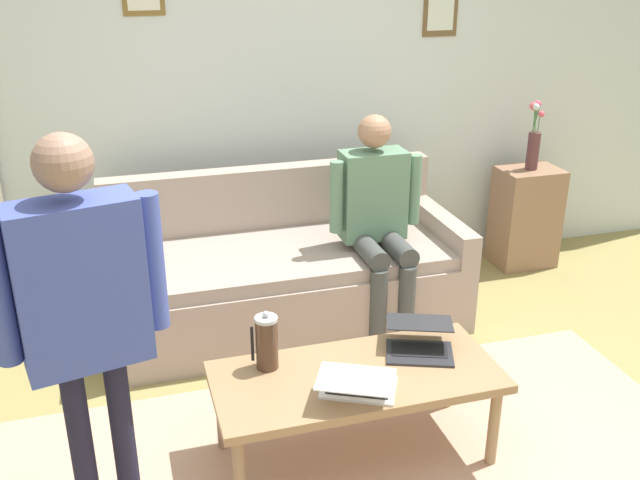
{
  "coord_description": "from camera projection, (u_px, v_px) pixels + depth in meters",
  "views": [
    {
      "loc": [
        0.94,
        2.31,
        2.15
      ],
      "look_at": [
        0.02,
        -0.82,
        0.8
      ],
      "focal_mm": 40.08,
      "sensor_mm": 36.0,
      "label": 1
    }
  ],
  "objects": [
    {
      "name": "ground_plane",
      "position": [
        377.0,
        477.0,
        3.12
      ],
      "size": [
        7.68,
        7.68,
        0.0
      ],
      "primitive_type": "plane",
      "color": "olive"
    },
    {
      "name": "area_rug",
      "position": [
        362.0,
        468.0,
        3.17
      ],
      "size": [
        3.25,
        1.6,
        0.01
      ],
      "primitive_type": "cube",
      "color": "tan",
      "rests_on": "ground_plane"
    },
    {
      "name": "back_wall",
      "position": [
        261.0,
        80.0,
        4.55
      ],
      "size": [
        7.04,
        0.11,
        2.7
      ],
      "color": "silver",
      "rests_on": "ground_plane"
    },
    {
      "name": "couch",
      "position": [
        284.0,
        274.0,
        4.33
      ],
      "size": [
        2.08,
        0.92,
        0.88
      ],
      "color": "gray",
      "rests_on": "ground_plane"
    },
    {
      "name": "coffee_table",
      "position": [
        356.0,
        382.0,
        3.11
      ],
      "size": [
        1.25,
        0.56,
        0.43
      ],
      "color": "#93704C",
      "rests_on": "ground_plane"
    },
    {
      "name": "laptop_left",
      "position": [
        419.0,
        342.0,
        3.25
      ],
      "size": [
        0.39,
        0.39,
        0.13
      ],
      "color": "#28282D",
      "rests_on": "coffee_table"
    },
    {
      "name": "laptop_center",
      "position": [
        358.0,
        384.0,
        2.94
      ],
      "size": [
        0.42,
        0.42,
        0.12
      ],
      "color": "silver",
      "rests_on": "coffee_table"
    },
    {
      "name": "french_press",
      "position": [
        267.0,
        342.0,
        3.09
      ],
      "size": [
        0.12,
        0.1,
        0.28
      ],
      "color": "#4C3323",
      "rests_on": "coffee_table"
    },
    {
      "name": "side_shelf",
      "position": [
        525.0,
        217.0,
        5.09
      ],
      "size": [
        0.42,
        0.32,
        0.71
      ],
      "color": "#8E684F",
      "rests_on": "ground_plane"
    },
    {
      "name": "flower_vase",
      "position": [
        534.0,
        141.0,
        4.87
      ],
      "size": [
        0.1,
        0.1,
        0.47
      ],
      "color": "#532F31",
      "rests_on": "side_shelf"
    },
    {
      "name": "person_standing",
      "position": [
        83.0,
        305.0,
        2.38
      ],
      "size": [
        0.58,
        0.27,
        1.63
      ],
      "color": "black",
      "rests_on": "ground_plane"
    },
    {
      "name": "person_seated",
      "position": [
        377.0,
        213.0,
        4.1
      ],
      "size": [
        0.55,
        0.51,
        1.28
      ],
      "color": "#3E423F",
      "rests_on": "ground_plane"
    }
  ]
}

